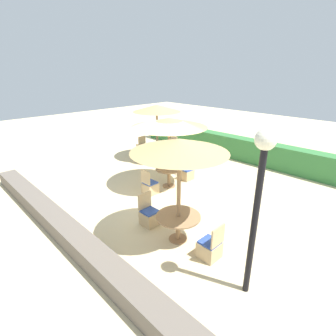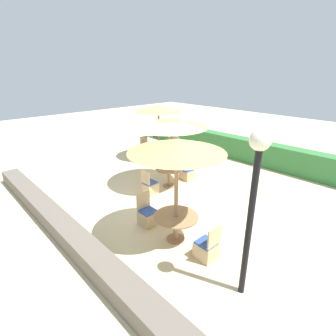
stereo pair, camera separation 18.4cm
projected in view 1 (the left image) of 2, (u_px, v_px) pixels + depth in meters
ground_plane at (156, 196)px, 9.25m from camera, size 40.00×40.00×0.00m
hedge_row at (243, 149)px, 12.82m from camera, size 13.00×0.70×1.07m
stone_border at (63, 228)px, 6.98m from camera, size 10.00×0.56×0.46m
lamp_post at (260, 184)px, 4.49m from camera, size 0.36×0.36×3.32m
parasol_front_right at (179, 146)px, 6.00m from camera, size 2.32×2.32×2.72m
round_table_front_right at (178, 220)px, 6.70m from camera, size 1.14×1.14×0.71m
patio_chair_front_right_east at (210, 248)px, 6.15m from camera, size 0.46×0.46×0.93m
patio_chair_front_right_west at (149, 216)px, 7.49m from camera, size 0.46×0.46×0.93m
parasol_back_left at (157, 109)px, 12.29m from camera, size 2.25×2.25×2.64m
round_table_back_left at (157, 148)px, 12.97m from camera, size 0.95×0.95×0.71m
patio_chair_back_left_north at (171, 149)px, 13.71m from camera, size 0.46×0.46×0.93m
patio_chair_back_left_west at (145, 149)px, 13.68m from camera, size 0.46×0.46×0.93m
patio_chair_back_left_east at (170, 157)px, 12.45m from camera, size 0.46×0.46×0.93m
patio_chair_back_left_south at (143, 158)px, 12.40m from camera, size 0.46×0.46×0.93m
parasol_center at (169, 123)px, 9.17m from camera, size 2.71×2.71×2.61m
round_table_center at (169, 172)px, 9.83m from camera, size 1.01×1.01×0.73m
patio_chair_center_north at (187, 173)px, 10.59m from camera, size 0.46×0.46×0.93m
patio_chair_center_south at (150, 187)px, 9.34m from camera, size 0.46×0.46×0.93m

